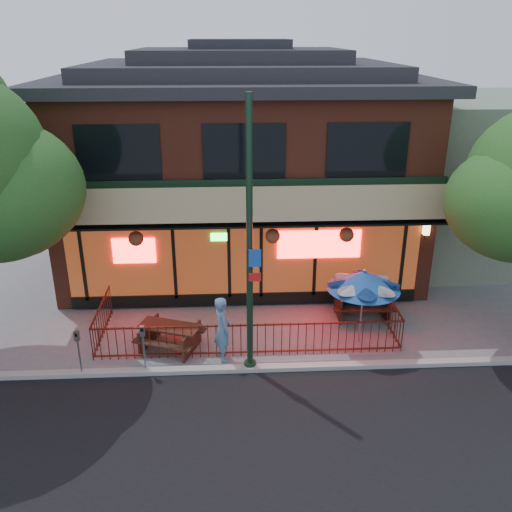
{
  "coord_description": "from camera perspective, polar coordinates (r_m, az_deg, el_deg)",
  "views": [
    {
      "loc": [
        -0.48,
        -12.43,
        8.15
      ],
      "look_at": [
        0.28,
        2.0,
        2.2
      ],
      "focal_mm": 38.0,
      "sensor_mm": 36.0,
      "label": 1
    }
  ],
  "objects": [
    {
      "name": "ground",
      "position": [
        14.87,
        -0.69,
        -10.86
      ],
      "size": [
        80.0,
        80.0,
        0.0
      ],
      "primitive_type": "plane",
      "color": "gray",
      "rests_on": "ground"
    },
    {
      "name": "restaurant_building",
      "position": [
        19.96,
        -1.6,
        10.73
      ],
      "size": [
        12.96,
        9.49,
        8.05
      ],
      "color": "brown",
      "rests_on": "ground"
    },
    {
      "name": "street_light",
      "position": [
        13.03,
        -0.67,
        -0.19
      ],
      "size": [
        0.43,
        0.32,
        7.0
      ],
      "color": "#153020",
      "rests_on": "ground"
    },
    {
      "name": "pedestrian",
      "position": [
        14.47,
        -3.54,
        -7.66
      ],
      "size": [
        0.61,
        0.77,
        1.84
      ],
      "primitive_type": "imported",
      "rotation": [
        0.0,
        0.0,
        1.85
      ],
      "color": "teal",
      "rests_on": "ground"
    },
    {
      "name": "curb",
      "position": [
        14.42,
        -0.61,
        -11.75
      ],
      "size": [
        80.0,
        0.25,
        0.12
      ],
      "primitive_type": "cube",
      "color": "#999993",
      "rests_on": "ground"
    },
    {
      "name": "parking_meter_near",
      "position": [
        14.22,
        -11.79,
        -8.76
      ],
      "size": [
        0.12,
        0.1,
        1.35
      ],
      "color": "gray",
      "rests_on": "ground"
    },
    {
      "name": "parking_meter_far",
      "position": [
        14.52,
        -18.23,
        -8.98
      ],
      "size": [
        0.14,
        0.13,
        1.29
      ],
      "color": "gray",
      "rests_on": "ground"
    },
    {
      "name": "picnic_table_left",
      "position": [
        15.31,
        -9.05,
        -8.05
      ],
      "size": [
        2.02,
        1.78,
        0.72
      ],
      "color": "#3E2216",
      "rests_on": "ground"
    },
    {
      "name": "picnic_table_right",
      "position": [
        17.16,
        11.1,
        -4.42
      ],
      "size": [
        1.97,
        1.55,
        0.81
      ],
      "color": "#331A11",
      "rests_on": "ground"
    },
    {
      "name": "patio_fence",
      "position": [
        14.97,
        -0.78,
        -7.78
      ],
      "size": [
        8.44,
        2.62,
        1.0
      ],
      "color": "#501A11",
      "rests_on": "ground"
    },
    {
      "name": "neighbor_building",
      "position": [
        22.84,
        21.81,
        7.75
      ],
      "size": [
        6.0,
        7.0,
        6.0
      ],
      "primitive_type": "cube",
      "color": "slate",
      "rests_on": "ground"
    },
    {
      "name": "patio_umbrella",
      "position": [
        15.01,
        11.3,
        -2.51
      ],
      "size": [
        2.0,
        1.99,
        2.28
      ],
      "color": "gray",
      "rests_on": "ground"
    }
  ]
}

